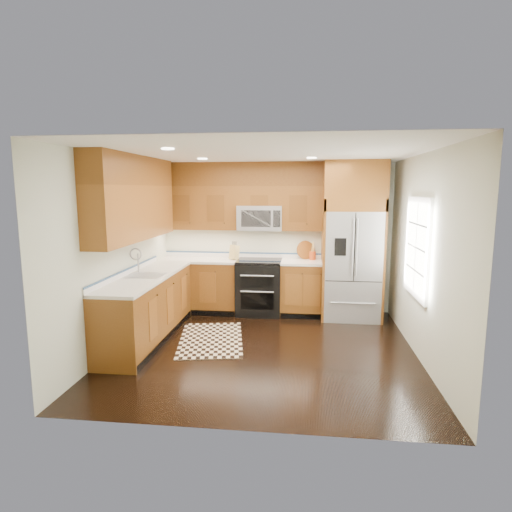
# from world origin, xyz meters

# --- Properties ---
(ground) EXTENTS (4.00, 4.00, 0.00)m
(ground) POSITION_xyz_m (0.00, 0.00, 0.00)
(ground) COLOR black
(ground) RESTS_ON ground
(wall_back) EXTENTS (4.00, 0.02, 2.60)m
(wall_back) POSITION_xyz_m (0.00, 2.00, 1.30)
(wall_back) COLOR beige
(wall_back) RESTS_ON ground
(wall_left) EXTENTS (0.02, 4.00, 2.60)m
(wall_left) POSITION_xyz_m (-2.00, 0.00, 1.30)
(wall_left) COLOR beige
(wall_left) RESTS_ON ground
(wall_right) EXTENTS (0.02, 4.00, 2.60)m
(wall_right) POSITION_xyz_m (2.00, 0.00, 1.30)
(wall_right) COLOR beige
(wall_right) RESTS_ON ground
(window) EXTENTS (0.04, 1.10, 1.30)m
(window) POSITION_xyz_m (1.98, 0.20, 1.40)
(window) COLOR white
(window) RESTS_ON ground
(base_cabinets) EXTENTS (2.85, 3.00, 0.90)m
(base_cabinets) POSITION_xyz_m (-1.23, 0.90, 0.45)
(base_cabinets) COLOR brown
(base_cabinets) RESTS_ON ground
(countertop) EXTENTS (2.86, 3.01, 0.04)m
(countertop) POSITION_xyz_m (-1.09, 1.01, 0.92)
(countertop) COLOR white
(countertop) RESTS_ON base_cabinets
(upper_cabinets) EXTENTS (2.85, 3.00, 1.15)m
(upper_cabinets) POSITION_xyz_m (-1.15, 1.09, 2.02)
(upper_cabinets) COLOR brown
(upper_cabinets) RESTS_ON ground
(range) EXTENTS (0.76, 0.67, 0.95)m
(range) POSITION_xyz_m (-0.25, 1.67, 0.47)
(range) COLOR black
(range) RESTS_ON ground
(microwave) EXTENTS (0.76, 0.40, 0.42)m
(microwave) POSITION_xyz_m (-0.25, 1.80, 1.66)
(microwave) COLOR #B2B2B7
(microwave) RESTS_ON ground
(refrigerator) EXTENTS (0.98, 0.75, 2.60)m
(refrigerator) POSITION_xyz_m (1.30, 1.63, 1.30)
(refrigerator) COLOR #B2B2B7
(refrigerator) RESTS_ON ground
(sink_faucet) EXTENTS (0.54, 0.44, 0.37)m
(sink_faucet) POSITION_xyz_m (-1.73, 0.23, 0.99)
(sink_faucet) COLOR #B2B2B7
(sink_faucet) RESTS_ON countertop
(rug) EXTENTS (1.13, 1.60, 0.01)m
(rug) POSITION_xyz_m (-0.80, 0.28, 0.01)
(rug) COLOR black
(rug) RESTS_ON ground
(knife_block) EXTENTS (0.16, 0.19, 0.32)m
(knife_block) POSITION_xyz_m (-0.69, 1.71, 1.07)
(knife_block) COLOR tan
(knife_block) RESTS_ON countertop
(utensil_crock) EXTENTS (0.12, 0.12, 0.31)m
(utensil_crock) POSITION_xyz_m (0.66, 1.84, 1.05)
(utensil_crock) COLOR #B54116
(utensil_crock) RESTS_ON countertop
(cutting_board) EXTENTS (0.43, 0.43, 0.02)m
(cutting_board) POSITION_xyz_m (0.54, 1.91, 0.95)
(cutting_board) COLOR brown
(cutting_board) RESTS_ON countertop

